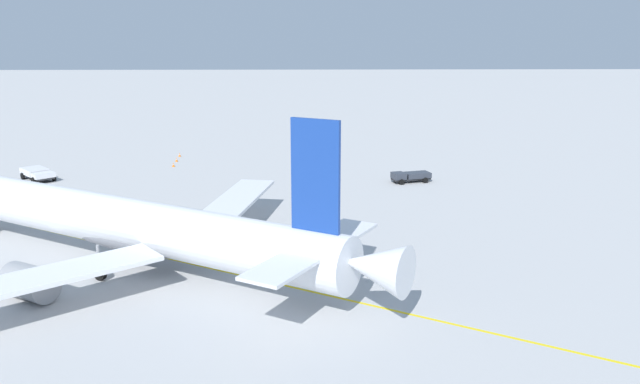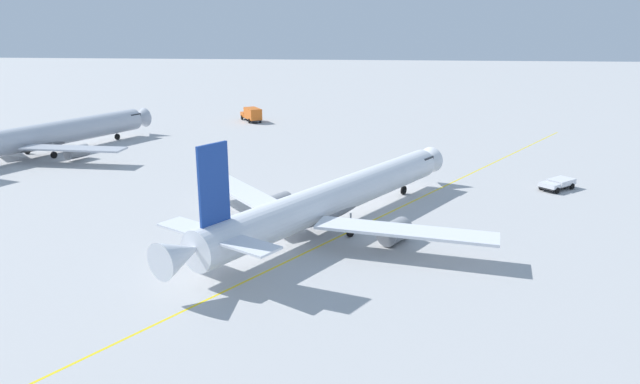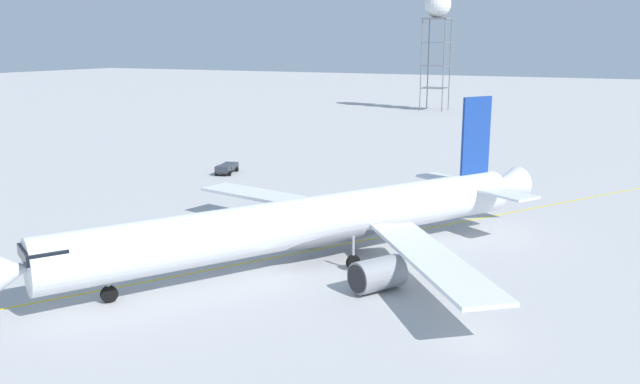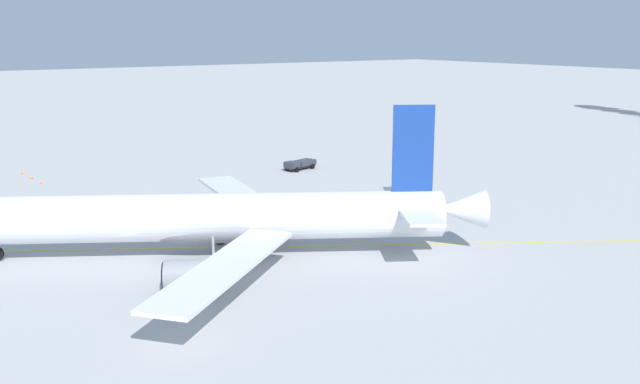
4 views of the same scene
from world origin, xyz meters
name	(u,v)px [view 3 (image 3 of 4)]	position (x,y,z in m)	size (l,w,h in m)	color
ground_plane	(262,275)	(0.00, 0.00, 0.00)	(600.00, 600.00, 0.00)	#B2B2B2
airliner_main	(314,223)	(-1.88, -4.50, 3.02)	(32.70, 40.68, 11.77)	white
baggage_truck_truck	(227,168)	(23.90, -30.59, 0.72)	(2.91, 4.79, 1.22)	#232326
radar_tower	(438,10)	(24.54, -121.73, 24.04)	(6.38, 6.38, 28.40)	slate
taxiway_centreline	(345,244)	(-2.20, -9.48, 0.00)	(81.04, 132.75, 0.01)	yellow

